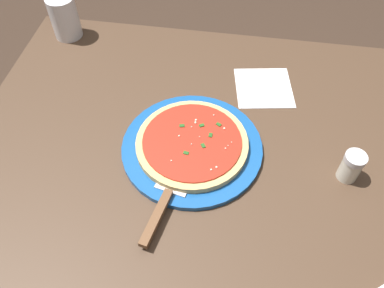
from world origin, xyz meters
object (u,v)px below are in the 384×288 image
at_px(napkin_folded_right, 264,88).
at_px(cup_tall_drink, 64,17).
at_px(parmesan_shaker, 351,166).
at_px(pizza_server, 164,201).
at_px(pizza, 192,143).
at_px(serving_plate, 192,147).

bearing_deg(napkin_folded_right, cup_tall_drink, -13.23).
bearing_deg(parmesan_shaker, pizza_server, 19.59).
bearing_deg(pizza, serving_plate, 36.86).
bearing_deg(cup_tall_drink, parmesan_shaker, 153.44).
bearing_deg(pizza, pizza_server, 78.13).
bearing_deg(pizza_server, serving_plate, -101.86).
bearing_deg(parmesan_shaker, cup_tall_drink, -26.56).
xyz_separation_m(serving_plate, pizza, (-0.00, -0.00, 0.02)).
bearing_deg(pizza, napkin_folded_right, -123.99).
height_order(pizza_server, parmesan_shaker, parmesan_shaker).
xyz_separation_m(serving_plate, parmesan_shaker, (-0.35, 0.02, 0.03)).
bearing_deg(pizza_server, cup_tall_drink, -52.79).
distance_m(serving_plate, napkin_folded_right, 0.28).
relative_size(serving_plate, pizza, 1.26).
relative_size(cup_tall_drink, napkin_folded_right, 0.82).
relative_size(pizza, parmesan_shaker, 3.46).
height_order(pizza_server, cup_tall_drink, cup_tall_drink).
relative_size(serving_plate, napkin_folded_right, 2.17).
bearing_deg(napkin_folded_right, parmesan_shaker, 127.37).
bearing_deg(pizza_server, pizza, -101.87).
bearing_deg(parmesan_shaker, napkin_folded_right, -52.63).
height_order(pizza_server, napkin_folded_right, pizza_server).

